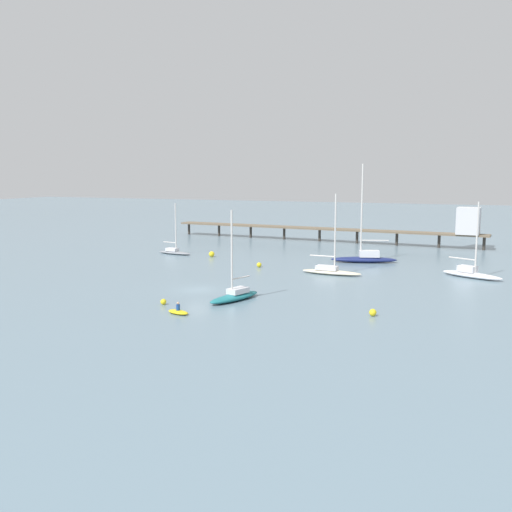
% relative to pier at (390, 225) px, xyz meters
% --- Properties ---
extents(ground_plane, '(400.00, 400.00, 0.00)m').
position_rel_pier_xyz_m(ground_plane, '(-13.43, -49.49, -3.65)').
color(ground_plane, slate).
extents(pier, '(61.41, 7.24, 7.24)m').
position_rel_pier_xyz_m(pier, '(0.00, 0.00, 0.00)').
color(pier, brown).
rests_on(pier, ground_plane).
extents(sailboat_white, '(8.02, 5.38, 9.57)m').
position_rel_pier_xyz_m(sailboat_white, '(14.97, -29.70, -3.03)').
color(sailboat_white, white).
rests_on(sailboat_white, ground_plane).
extents(sailboat_cream, '(8.06, 2.40, 10.46)m').
position_rel_pier_xyz_m(sailboat_cream, '(-2.04, -34.07, -3.04)').
color(sailboat_cream, beige).
rests_on(sailboat_cream, ground_plane).
extents(sailboat_gray, '(6.48, 2.60, 8.27)m').
position_rel_pier_xyz_m(sailboat_gray, '(-30.50, -25.19, -3.11)').
color(sailboat_gray, gray).
rests_on(sailboat_gray, ground_plane).
extents(sailboat_navy, '(9.87, 4.88, 14.40)m').
position_rel_pier_xyz_m(sailboat_navy, '(0.04, -22.36, -2.82)').
color(sailboat_navy, navy).
rests_on(sailboat_navy, ground_plane).
extents(sailboat_teal, '(3.87, 7.26, 9.37)m').
position_rel_pier_xyz_m(sailboat_teal, '(-7.29, -52.85, -3.05)').
color(sailboat_teal, '#1E727A').
rests_on(sailboat_teal, ground_plane).
extents(dinghy_yellow, '(2.61, 1.73, 1.14)m').
position_rel_pier_xyz_m(dinghy_yellow, '(-9.83, -60.16, -3.43)').
color(dinghy_yellow, yellow).
rests_on(dinghy_yellow, ground_plane).
extents(mooring_buoy_mid, '(0.60, 0.60, 0.60)m').
position_rel_pier_xyz_m(mooring_buoy_mid, '(-13.10, -57.38, -3.35)').
color(mooring_buoy_mid, yellow).
rests_on(mooring_buoy_mid, ground_plane).
extents(mooring_buoy_inner, '(0.68, 0.68, 0.68)m').
position_rel_pier_xyz_m(mooring_buoy_inner, '(-12.79, -32.27, -3.31)').
color(mooring_buoy_inner, yellow).
rests_on(mooring_buoy_inner, ground_plane).
extents(mooring_buoy_far, '(0.89, 0.89, 0.89)m').
position_rel_pier_xyz_m(mooring_buoy_far, '(-23.41, -25.79, -3.21)').
color(mooring_buoy_far, yellow).
rests_on(mooring_buoy_far, ground_plane).
extents(mooring_buoy_near, '(0.67, 0.67, 0.67)m').
position_rel_pier_xyz_m(mooring_buoy_near, '(7.21, -54.14, -3.32)').
color(mooring_buoy_near, yellow).
rests_on(mooring_buoy_near, ground_plane).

